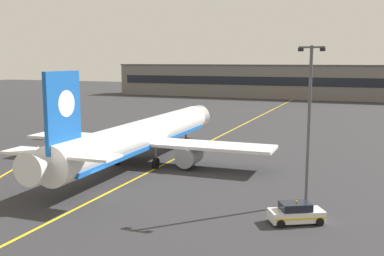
# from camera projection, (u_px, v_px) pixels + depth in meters

# --- Properties ---
(ground_plane) EXTENTS (400.00, 400.00, 0.00)m
(ground_plane) POSITION_uv_depth(u_px,v_px,m) (101.00, 194.00, 43.27)
(ground_plane) COLOR #2D2D30
(taxiway_centreline) EXTENTS (2.16, 179.99, 0.01)m
(taxiway_centreline) POSITION_uv_depth(u_px,v_px,m) (208.00, 142.00, 70.82)
(taxiway_centreline) COLOR yellow
(taxiway_centreline) RESTS_ON ground
(taxiway_lead_in_stripe) EXTENTS (21.46, 56.24, 0.01)m
(taxiway_lead_in_stripe) POSITION_uv_depth(u_px,v_px,m) (2.00, 176.00, 50.24)
(taxiway_lead_in_stripe) COLOR yellow
(taxiway_lead_in_stripe) RESTS_ON ground
(airliner_foreground) EXTENTS (32.11, 41.47, 11.65)m
(airliner_foreground) POSITION_uv_depth(u_px,v_px,m) (143.00, 136.00, 55.75)
(airliner_foreground) COLOR white
(airliner_foreground) RESTS_ON ground
(apron_lamp_post) EXTENTS (2.24, 0.90, 13.83)m
(apron_lamp_post) POSITION_uv_depth(u_px,v_px,m) (309.00, 123.00, 39.45)
(apron_lamp_post) COLOR #515156
(apron_lamp_post) RESTS_ON ground
(service_car_nearest) EXTENTS (4.54, 3.64, 1.79)m
(service_car_nearest) POSITION_uv_depth(u_px,v_px,m) (296.00, 213.00, 35.62)
(service_car_nearest) COLOR white
(service_car_nearest) RESTS_ON ground
(service_car_second) EXTENTS (2.12, 4.26, 1.79)m
(service_car_second) POSITION_uv_depth(u_px,v_px,m) (52.00, 133.00, 75.31)
(service_car_second) COLOR red
(service_car_second) RESTS_ON ground
(safety_cone_by_nose_gear) EXTENTS (0.44, 0.44, 0.55)m
(safety_cone_by_nose_gear) POSITION_uv_depth(u_px,v_px,m) (202.00, 141.00, 70.20)
(safety_cone_by_nose_gear) COLOR orange
(safety_cone_by_nose_gear) RESTS_ON ground
(safety_cone_by_port_wing) EXTENTS (0.44, 0.44, 0.55)m
(safety_cone_by_port_wing) POSITION_uv_depth(u_px,v_px,m) (38.00, 147.00, 65.60)
(safety_cone_by_port_wing) COLOR orange
(safety_cone_by_port_wing) RESTS_ON ground
(terminal_building) EXTENTS (120.36, 12.40, 11.16)m
(terminal_building) POSITION_uv_depth(u_px,v_px,m) (287.00, 81.00, 153.00)
(terminal_building) COLOR slate
(terminal_building) RESTS_ON ground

